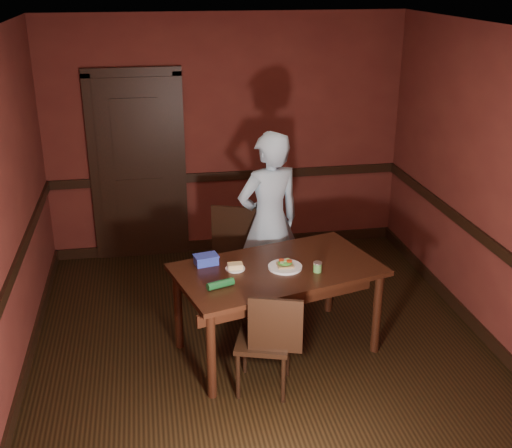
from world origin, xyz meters
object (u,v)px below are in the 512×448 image
object	(u,v)px
dining_table	(277,309)
person	(269,222)
sandwich_plate	(285,266)
chair_far	(246,262)
chair_near	(263,339)
food_tub	(206,260)
sauce_jar	(317,267)
cheese_saucer	(235,267)

from	to	relation	value
dining_table	person	size ratio (longest dim) A/B	0.96
person	sandwich_plate	size ratio (longest dim) A/B	6.17
chair_far	dining_table	bearing A→B (deg)	-58.67
chair_near	sandwich_plate	bearing A→B (deg)	-101.08
dining_table	chair_near	bearing A→B (deg)	-127.61
chair_far	food_tub	xyz separation A→B (m)	(-0.44, -0.59, 0.33)
sauce_jar	cheese_saucer	world-z (taller)	sauce_jar
person	cheese_saucer	bearing A→B (deg)	44.16
person	chair_far	bearing A→B (deg)	-6.73
chair_near	cheese_saucer	distance (m)	0.68
chair_far	food_tub	world-z (taller)	chair_far
sandwich_plate	sauce_jar	world-z (taller)	sauce_jar
dining_table	sandwich_plate	distance (m)	0.42
sandwich_plate	food_tub	world-z (taller)	food_tub
dining_table	cheese_saucer	distance (m)	0.55
chair_far	food_tub	bearing A→B (deg)	-106.02
chair_far	person	xyz separation A→B (m)	(0.23, 0.04, 0.38)
food_tub	cheese_saucer	bearing A→B (deg)	-42.49
sauce_jar	cheese_saucer	xyz separation A→B (m)	(-0.66, 0.17, -0.02)
dining_table	sauce_jar	bearing A→B (deg)	-38.72
chair_near	person	bearing A→B (deg)	-85.12
chair_near	sauce_jar	world-z (taller)	chair_near
dining_table	chair_near	distance (m)	0.57
dining_table	person	distance (m)	0.94
chair_near	cheese_saucer	world-z (taller)	chair_near
chair_near	sandwich_plate	xyz separation A→B (m)	(0.28, 0.50, 0.37)
chair_near	food_tub	distance (m)	0.87
sandwich_plate	chair_far	bearing A→B (deg)	104.85
sandwich_plate	chair_near	bearing A→B (deg)	-118.74
person	sauce_jar	distance (m)	0.96
dining_table	person	bearing A→B (deg)	69.06
sandwich_plate	dining_table	bearing A→B (deg)	162.79
sandwich_plate	cheese_saucer	bearing A→B (deg)	173.21
sauce_jar	person	bearing A→B (deg)	103.54
chair_far	cheese_saucer	world-z (taller)	chair_far
person	food_tub	bearing A→B (deg)	27.25
dining_table	sauce_jar	distance (m)	0.55
dining_table	food_tub	world-z (taller)	food_tub
dining_table	person	xyz separation A→B (m)	(0.08, 0.80, 0.49)
dining_table	chair_far	size ratio (longest dim) A/B	1.69
sauce_jar	cheese_saucer	size ratio (longest dim) A/B	0.52
sauce_jar	cheese_saucer	distance (m)	0.68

